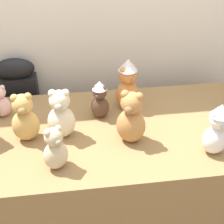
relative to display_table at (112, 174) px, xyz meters
The scene contains 10 objects.
display_table is the anchor object (origin of this frame).
instrument_case 0.85m from the display_table, 135.91° to the left, with size 0.28×0.12×0.95m.
teddy_bear_sand 0.64m from the display_table, 138.73° to the right, with size 0.16×0.15×0.25m.
teddy_bear_ginger 0.59m from the display_table, 60.39° to the left, with size 0.20×0.19×0.34m.
teddy_bear_honey 0.70m from the display_table, behind, with size 0.16×0.14×0.29m.
teddy_bear_snow 0.77m from the display_table, 28.53° to the right, with size 0.16×0.14×0.30m.
teddy_bear_caramel 0.53m from the display_table, 53.33° to the right, with size 0.21×0.19×0.32m.
teddy_bear_cocoa 0.51m from the display_table, 111.87° to the left, with size 0.14×0.13×0.25m.
teddy_bear_cream 0.58m from the display_table, behind, with size 0.17×0.14×0.30m.
teddy_bear_blush 0.83m from the display_table, 160.82° to the left, with size 0.11×0.10×0.22m.
Camera 1 is at (-0.21, -1.30, 1.90)m, focal length 53.04 mm.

